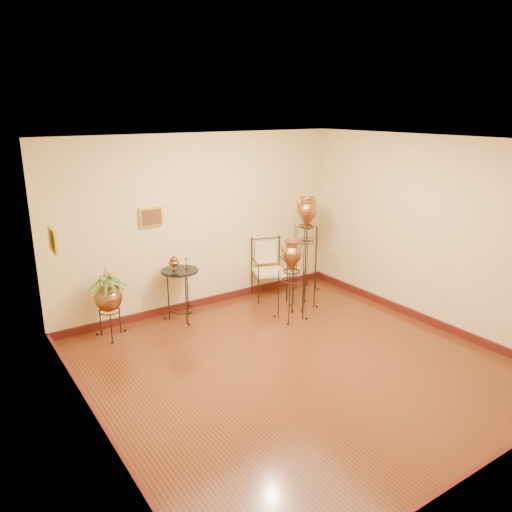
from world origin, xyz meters
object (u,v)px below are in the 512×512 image
armchair (269,269)px  side_table (181,294)px  planter_urn (108,295)px  amphora_tall (305,252)px  amphora_mid (307,245)px

armchair → side_table: bearing=-161.0°
planter_urn → side_table: planter_urn is taller
amphora_tall → armchair: 0.82m
amphora_mid → planter_urn: size_ratio=1.44×
amphora_tall → planter_urn: 3.10m
amphora_tall → armchair: amphora_tall is taller
amphora_mid → planter_urn: (-3.55, 0.04, -0.19)m
amphora_tall → amphora_mid: bearing=48.5°
amphora_mid → armchair: (-0.78, 0.04, -0.32)m
amphora_mid → side_table: bearing=179.1°
amphora_tall → amphora_mid: (0.54, 0.61, -0.12)m
amphora_mid → side_table: size_ratio=1.61×
amphora_tall → amphora_mid: amphora_tall is taller
armchair → amphora_mid: bearing=16.3°
armchair → side_table: (-1.66, 0.00, -0.09)m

